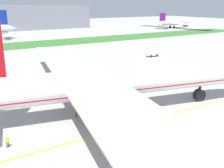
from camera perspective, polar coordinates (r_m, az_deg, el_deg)
The scene contains 10 objects.
ground_plane at distance 48.75m, azimuth 5.45°, elevation -7.33°, with size 600.00×600.00×0.00m, color #ADAAA5.
apron_taxi_line at distance 47.76m, azimuth 6.47°, elevation -7.88°, with size 280.00×0.36×0.01m, color yellow.
grass_median_strip at distance 140.11m, azimuth -20.73°, elevation 7.34°, with size 320.00×24.00×0.10m, color #38722D.
airliner_foreground at distance 48.95m, azimuth -1.57°, elevation 0.04°, with size 60.26×98.83×17.01m.
ground_crew_wingwalker_port at distance 49.45m, azimuth -7.45°, elevation -5.78°, with size 0.45×0.49×1.65m.
ground_crew_marshaller_front at distance 42.02m, azimuth -20.89°, elevation -10.95°, with size 0.58×0.30×1.68m.
service_truck_baggage_loader at distance 106.29m, azimuth 8.30°, elevation 6.49°, with size 4.42×2.43×2.99m.
service_truck_fuel_bowser at distance 103.88m, azimuth -9.89°, elevation 6.23°, with size 6.14×4.44×3.11m.
parked_airliner_far_outer at distance 236.35m, azimuth 12.73°, elevation 12.27°, with size 43.48×70.85×12.27m.
terminal_building at distance 223.18m, azimuth -19.93°, elevation 12.73°, with size 119.15×20.00×18.00m, color gray.
Camera 1 is at (-27.58, -35.13, 19.55)m, focal length 44.11 mm.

